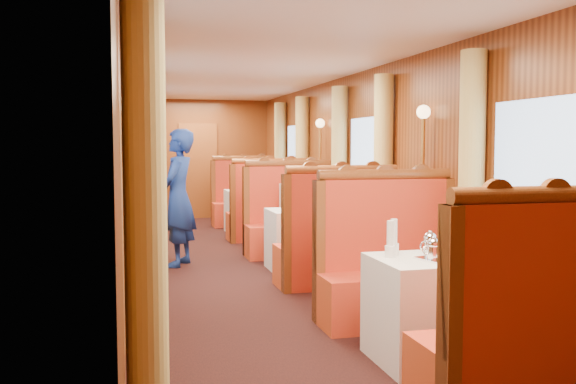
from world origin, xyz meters
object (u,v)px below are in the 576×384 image
object	(u,v)px
steward	(178,198)
table_near	(447,309)
banquette_near_aft	(390,275)
tea_tray	(444,259)
fruit_plate	(496,255)
rose_vase_far	(258,180)
banquette_mid_fwd	(337,248)
banquette_near_fwd	(533,345)
rose_vase_mid	(309,195)
banquette_mid_aft	(291,226)
teapot_left	(433,252)
table_far	(256,211)
teapot_right	(447,250)
table_mid	(311,239)
passenger	(296,205)
banquette_far_fwd	(268,214)
teapot_back	(430,247)
banquette_far_aft	(246,203)

from	to	relation	value
steward	table_near	bearing A→B (deg)	45.01
banquette_near_aft	tea_tray	bearing A→B (deg)	-93.46
fruit_plate	rose_vase_far	xyz separation A→B (m)	(-0.31, 7.05, 0.16)
banquette_mid_fwd	tea_tray	size ratio (longest dim) A/B	3.94
banquette_near_fwd	banquette_mid_fwd	distance (m)	3.50
rose_vase_mid	banquette_mid_fwd	bearing A→B (deg)	-88.03
banquette_mid_aft	teapot_left	world-z (taller)	banquette_mid_aft
banquette_near_fwd	table_far	distance (m)	8.01
banquette_mid_fwd	teapot_right	size ratio (longest dim) A/B	8.17
teapot_left	rose_vase_far	xyz separation A→B (m)	(0.19, 7.08, 0.12)
table_mid	rose_vase_mid	world-z (taller)	rose_vase_mid
fruit_plate	passenger	distance (m)	4.32
banquette_mid_fwd	banquette_far_fwd	size ratio (longest dim) A/B	1.00
tea_tray	passenger	bearing A→B (deg)	89.12
teapot_back	rose_vase_far	xyz separation A→B (m)	(0.13, 6.90, 0.11)
banquette_near_fwd	banquette_mid_aft	distance (m)	5.53
teapot_right	passenger	world-z (taller)	passenger
banquette_mid_fwd	banquette_mid_aft	xyz separation A→B (m)	(0.00, 2.03, 0.00)
rose_vase_far	tea_tray	bearing A→B (deg)	-90.75
banquette_far_fwd	rose_vase_mid	world-z (taller)	banquette_far_fwd
teapot_right	tea_tray	bearing A→B (deg)	142.84
teapot_left	teapot_right	distance (m)	0.12
tea_tray	teapot_left	size ratio (longest dim) A/B	2.22
fruit_plate	banquette_near_aft	bearing A→B (deg)	107.12
teapot_left	table_far	bearing A→B (deg)	92.87
banquette_near_fwd	steward	xyz separation A→B (m)	(-1.59, 5.15, 0.45)
banquette_mid_aft	rose_vase_far	distance (m)	2.51
table_mid	banquette_mid_aft	world-z (taller)	banquette_mid_aft
table_near	banquette_mid_aft	size ratio (longest dim) A/B	0.78
table_near	rose_vase_mid	world-z (taller)	rose_vase_mid
table_far	banquette_near_fwd	bearing A→B (deg)	-90.00
table_far	steward	size ratio (longest dim) A/B	0.60
banquette_near_aft	banquette_mid_aft	distance (m)	3.50
banquette_far_fwd	fruit_plate	size ratio (longest dim) A/B	5.77
banquette_mid_fwd	rose_vase_far	bearing A→B (deg)	89.66
teapot_right	rose_vase_mid	bearing A→B (deg)	93.14
banquette_far_fwd	passenger	xyz separation A→B (m)	(-0.00, -1.76, 0.32)
banquette_near_aft	rose_vase_far	distance (m)	5.98
banquette_far_aft	teapot_right	size ratio (longest dim) A/B	8.17
banquette_near_aft	teapot_right	world-z (taller)	banquette_near_aft
teapot_back	teapot_left	bearing A→B (deg)	-124.37
banquette_near_fwd	rose_vase_far	world-z (taller)	banquette_near_fwd
teapot_left	teapot_right	world-z (taller)	teapot_right
table_near	banquette_mid_fwd	distance (m)	2.49
table_near	banquette_near_fwd	size ratio (longest dim) A/B	0.78
table_near	teapot_left	size ratio (longest dim) A/B	6.86
banquette_mid_fwd	banquette_far_fwd	bearing A→B (deg)	90.00
banquette_mid_fwd	teapot_back	xyz separation A→B (m)	(-0.11, -2.42, 0.39)
table_mid	table_near	bearing A→B (deg)	-90.00
table_far	teapot_left	distance (m)	7.12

